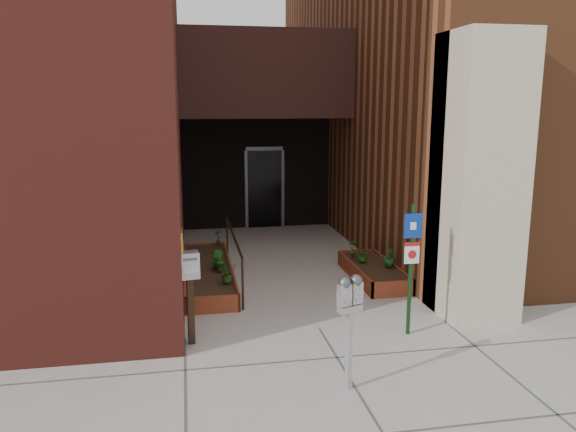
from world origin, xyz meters
TOP-DOWN VIEW (x-y plane):
  - ground at (0.00, 0.00)m, footprint 80.00×80.00m
  - architecture at (-0.18, 6.89)m, footprint 20.00×14.60m
  - planter_left at (-1.55, 2.70)m, footprint 0.90×3.60m
  - planter_right at (1.60, 2.20)m, footprint 0.80×2.20m
  - handrail at (-1.05, 2.65)m, footprint 0.04×3.34m
  - parking_meter at (-0.09, -1.83)m, footprint 0.33×0.22m
  - sign_post at (1.24, -0.43)m, footprint 0.27×0.07m
  - payment_dropbox at (-1.90, -0.18)m, footprint 0.29×0.24m
  - shrub_left_a at (-1.25, 1.61)m, footprint 0.36×0.36m
  - shrub_left_b at (-1.36, 2.34)m, footprint 0.29×0.29m
  - shrub_left_c at (-1.39, 2.54)m, footprint 0.26×0.26m
  - shrub_left_d at (-1.25, 4.30)m, footprint 0.22×0.22m
  - shrub_right_a at (1.85, 2.01)m, footprint 0.27×0.27m
  - shrub_right_b at (1.38, 2.84)m, footprint 0.22×0.22m
  - shrub_right_c at (1.45, 2.43)m, footprint 0.29×0.29m

SIDE VIEW (x-z plane):
  - ground at x=0.00m, z-range 0.00..0.00m
  - planter_left at x=-1.55m, z-range -0.02..0.28m
  - planter_right at x=1.60m, z-range -0.02..0.28m
  - shrub_right_c at x=1.45m, z-range 0.30..0.61m
  - shrub_left_d at x=-1.25m, z-range 0.30..0.62m
  - shrub_left_a at x=-1.25m, z-range 0.30..0.64m
  - shrub_right_b at x=1.38m, z-range 0.30..0.64m
  - shrub_left_c at x=-1.39m, z-range 0.30..0.65m
  - shrub_right_a at x=1.85m, z-range 0.30..0.66m
  - shrub_left_b at x=-1.36m, z-range 0.30..0.67m
  - handrail at x=-1.05m, z-range 0.30..1.20m
  - payment_dropbox at x=-1.90m, z-range 0.30..1.64m
  - parking_meter at x=-0.09m, z-range 0.39..1.79m
  - sign_post at x=1.24m, z-range 0.22..2.17m
  - architecture at x=-0.18m, z-range -0.02..9.98m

